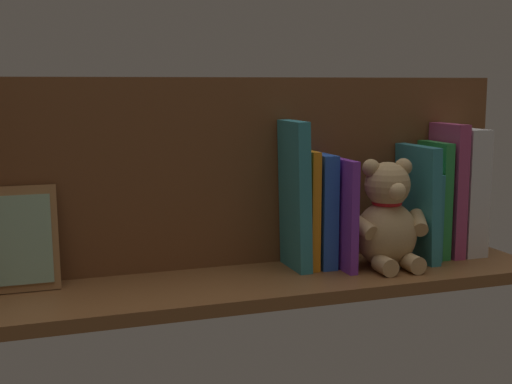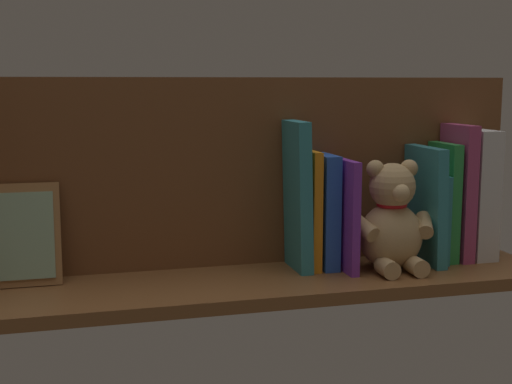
{
  "view_description": "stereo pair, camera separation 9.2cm",
  "coord_description": "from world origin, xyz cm",
  "px_view_note": "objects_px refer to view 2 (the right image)",
  "views": [
    {
      "loc": [
        39.08,
        112.01,
        33.5
      ],
      "look_at": [
        0.0,
        0.0,
        15.02
      ],
      "focal_mm": 49.53,
      "sensor_mm": 36.0,
      "label": 1
    },
    {
      "loc": [
        30.3,
        114.7,
        33.5
      ],
      "look_at": [
        0.0,
        0.0,
        15.02
      ],
      "focal_mm": 49.53,
      "sensor_mm": 36.0,
      "label": 2
    }
  ],
  "objects_px": {
    "teddy_bear": "(392,222)",
    "picture_frame_leaning": "(19,235)",
    "book_0": "(457,192)",
    "dictionary_thick_white": "(476,194)"
  },
  "relations": [
    {
      "from": "book_0",
      "to": "picture_frame_leaning",
      "type": "relative_size",
      "value": 1.51
    },
    {
      "from": "dictionary_thick_white",
      "to": "picture_frame_leaning",
      "type": "xyz_separation_m",
      "value": [
        0.84,
        -0.02,
        -0.04
      ]
    },
    {
      "from": "dictionary_thick_white",
      "to": "teddy_bear",
      "type": "height_order",
      "value": "dictionary_thick_white"
    },
    {
      "from": "dictionary_thick_white",
      "to": "picture_frame_leaning",
      "type": "relative_size",
      "value": 1.44
    },
    {
      "from": "teddy_bear",
      "to": "picture_frame_leaning",
      "type": "bearing_deg",
      "value": -4.02
    },
    {
      "from": "dictionary_thick_white",
      "to": "teddy_bear",
      "type": "xyz_separation_m",
      "value": [
        0.2,
        0.04,
        -0.04
      ]
    },
    {
      "from": "teddy_bear",
      "to": "picture_frame_leaning",
      "type": "relative_size",
      "value": 1.17
    },
    {
      "from": "book_0",
      "to": "picture_frame_leaning",
      "type": "distance_m",
      "value": 0.8
    },
    {
      "from": "dictionary_thick_white",
      "to": "teddy_bear",
      "type": "distance_m",
      "value": 0.2
    },
    {
      "from": "book_0",
      "to": "teddy_bear",
      "type": "distance_m",
      "value": 0.17
    }
  ]
}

